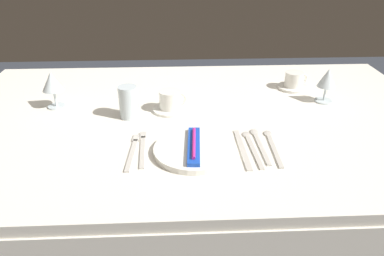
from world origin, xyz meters
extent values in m
cube|color=silver|center=(0.00, 0.00, 0.72)|extent=(1.80, 1.10, 0.04)
cube|color=silver|center=(0.00, 0.55, 0.61)|extent=(1.80, 0.01, 0.18)
cylinder|color=brown|center=(-0.80, 0.45, 0.35)|extent=(0.07, 0.07, 0.70)
cylinder|color=brown|center=(0.80, 0.45, 0.35)|extent=(0.07, 0.07, 0.70)
cylinder|color=white|center=(-0.02, -0.25, 0.75)|extent=(0.24, 0.24, 0.02)
cube|color=blue|center=(-0.02, -0.25, 0.76)|extent=(0.05, 0.21, 0.01)
cylinder|color=#CC268C|center=(-0.02, -0.25, 0.78)|extent=(0.02, 0.17, 0.01)
cube|color=beige|center=(-0.18, -0.25, 0.74)|extent=(0.02, 0.18, 0.00)
cube|color=beige|center=(-0.18, -0.14, 0.74)|extent=(0.02, 0.04, 0.00)
cube|color=beige|center=(-0.21, -0.26, 0.74)|extent=(0.02, 0.18, 0.00)
cube|color=beige|center=(-0.20, -0.16, 0.74)|extent=(0.02, 0.04, 0.00)
cube|color=beige|center=(0.13, -0.26, 0.74)|extent=(0.02, 0.19, 0.00)
cube|color=beige|center=(0.13, -0.15, 0.74)|extent=(0.02, 0.06, 0.00)
cube|color=beige|center=(0.16, -0.26, 0.74)|extent=(0.02, 0.19, 0.00)
ellipsoid|color=beige|center=(0.16, -0.16, 0.74)|extent=(0.03, 0.04, 0.01)
cube|color=beige|center=(0.19, -0.24, 0.74)|extent=(0.02, 0.19, 0.00)
ellipsoid|color=beige|center=(0.19, -0.14, 0.74)|extent=(0.03, 0.04, 0.01)
cube|color=beige|center=(0.22, -0.26, 0.74)|extent=(0.02, 0.19, 0.00)
ellipsoid|color=beige|center=(0.23, -0.15, 0.74)|extent=(0.03, 0.04, 0.01)
cylinder|color=white|center=(-0.09, 0.05, 0.74)|extent=(0.13, 0.13, 0.01)
cylinder|color=white|center=(-0.09, 0.05, 0.78)|extent=(0.08, 0.08, 0.07)
torus|color=white|center=(-0.05, 0.05, 0.79)|extent=(0.05, 0.01, 0.05)
cylinder|color=white|center=(0.43, 0.24, 0.74)|extent=(0.13, 0.13, 0.01)
cylinder|color=white|center=(0.43, 0.24, 0.78)|extent=(0.07, 0.07, 0.06)
torus|color=white|center=(0.46, 0.24, 0.78)|extent=(0.04, 0.01, 0.04)
cylinder|color=silver|center=(0.51, 0.10, 0.74)|extent=(0.07, 0.07, 0.01)
cylinder|color=silver|center=(0.51, 0.10, 0.77)|extent=(0.01, 0.01, 0.06)
cone|color=silver|center=(0.51, 0.10, 0.84)|extent=(0.07, 0.07, 0.07)
cylinder|color=silver|center=(-0.53, 0.10, 0.74)|extent=(0.07, 0.07, 0.01)
cylinder|color=silver|center=(-0.53, 0.10, 0.78)|extent=(0.01, 0.01, 0.06)
cone|color=silver|center=(-0.53, 0.10, 0.84)|extent=(0.08, 0.08, 0.07)
cylinder|color=silver|center=(-0.24, 0.00, 0.80)|extent=(0.07, 0.07, 0.12)
cylinder|color=#C68C1E|center=(-0.24, 0.00, 0.77)|extent=(0.06, 0.06, 0.05)
camera|label=1|loc=(-0.07, -1.19, 1.33)|focal=34.24mm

